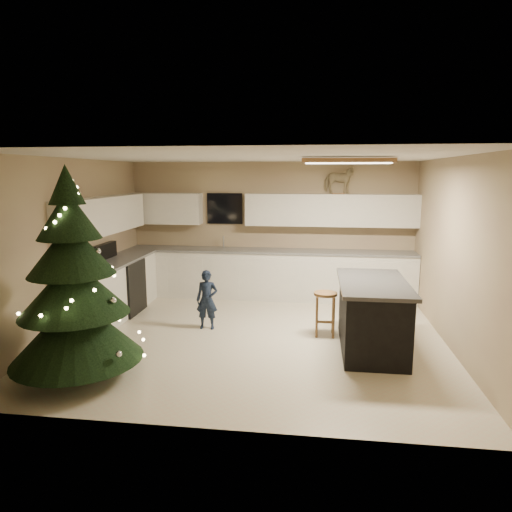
% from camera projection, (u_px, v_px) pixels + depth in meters
% --- Properties ---
extents(ground_plane, '(5.50, 5.50, 0.00)m').
position_uv_depth(ground_plane, '(253.00, 337.00, 6.73)').
color(ground_plane, beige).
extents(room_shell, '(5.52, 5.02, 2.61)m').
position_uv_depth(room_shell, '(254.00, 219.00, 6.42)').
color(room_shell, tan).
rests_on(room_shell, ground_plane).
extents(cabinetry, '(5.50, 3.20, 2.00)m').
position_uv_depth(cabinetry, '(216.00, 263.00, 8.32)').
color(cabinetry, silver).
rests_on(cabinetry, ground_plane).
extents(island, '(0.90, 1.70, 0.95)m').
position_uv_depth(island, '(372.00, 315.00, 6.19)').
color(island, black).
rests_on(island, ground_plane).
extents(bar_stool, '(0.34, 0.34, 0.66)m').
position_uv_depth(bar_stool, '(325.00, 303.00, 6.71)').
color(bar_stool, '#90603C').
rests_on(bar_stool, ground_plane).
extents(christmas_tree, '(1.55, 1.50, 2.48)m').
position_uv_depth(christmas_tree, '(74.00, 293.00, 5.22)').
color(christmas_tree, '#3F2816').
rests_on(christmas_tree, ground_plane).
extents(toddler, '(0.34, 0.23, 0.92)m').
position_uv_depth(toddler, '(207.00, 300.00, 7.02)').
color(toddler, black).
rests_on(toddler, ground_plane).
extents(rocking_horse, '(0.62, 0.39, 0.51)m').
position_uv_depth(rocking_horse, '(339.00, 180.00, 8.43)').
color(rocking_horse, '#90603C').
rests_on(rocking_horse, cabinetry).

